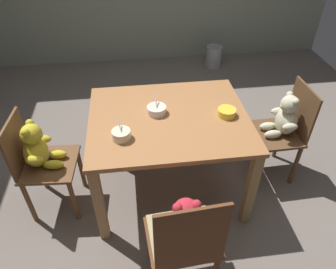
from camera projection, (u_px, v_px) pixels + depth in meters
name	position (u px, v px, depth m)	size (l,w,h in m)	color
ground_plane	(169.00, 186.00, 2.77)	(5.20, 5.20, 0.04)	slate
dining_table	(169.00, 129.00, 2.36)	(1.16, 0.96, 0.74)	#A36A3C
teddy_chair_near_left	(39.00, 154.00, 2.28)	(0.42, 0.43, 0.83)	brown
teddy_chair_near_right	(284.00, 123.00, 2.57)	(0.38, 0.41, 0.86)	brown
teddy_chair_near_front	(184.00, 233.00, 1.76)	(0.44, 0.39, 0.92)	brown
porridge_bowl_yellow_near_right	(227.00, 112.00, 2.29)	(0.13, 0.13, 0.05)	yellow
porridge_bowl_cream_near_left	(121.00, 134.00, 2.08)	(0.13, 0.14, 0.13)	beige
porridge_bowl_white_center	(157.00, 110.00, 2.32)	(0.14, 0.15, 0.13)	silver
metal_pail	(214.00, 57.00, 4.41)	(0.23, 0.23, 0.30)	#93969B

